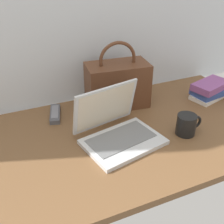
# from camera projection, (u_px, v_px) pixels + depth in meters

# --- Properties ---
(desk) EXTENTS (1.60, 0.76, 0.03)m
(desk) POSITION_uv_depth(u_px,v_px,m) (108.00, 140.00, 1.21)
(desk) COLOR brown
(desk) RESTS_ON ground
(laptop) EXTENTS (0.35, 0.32, 0.21)m
(laptop) POSITION_uv_depth(u_px,v_px,m) (117.00, 129.00, 1.17)
(laptop) COLOR silver
(laptop) RESTS_ON desk
(coffee_mug) EXTENTS (0.12, 0.08, 0.09)m
(coffee_mug) POSITION_uv_depth(u_px,v_px,m) (187.00, 124.00, 1.20)
(coffee_mug) COLOR black
(coffee_mug) RESTS_ON desk
(remote_control_far) EXTENTS (0.09, 0.17, 0.02)m
(remote_control_far) POSITION_uv_depth(u_px,v_px,m) (55.00, 114.00, 1.35)
(remote_control_far) COLOR #4C4C51
(remote_control_far) RESTS_ON desk
(handbag) EXTENTS (0.32, 0.19, 0.33)m
(handbag) POSITION_uv_depth(u_px,v_px,m) (117.00, 84.00, 1.39)
(handbag) COLOR #59331E
(handbag) RESTS_ON desk
(book_stack) EXTENTS (0.23, 0.17, 0.09)m
(book_stack) POSITION_uv_depth(u_px,v_px,m) (210.00, 90.00, 1.49)
(book_stack) COLOR silver
(book_stack) RESTS_ON desk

